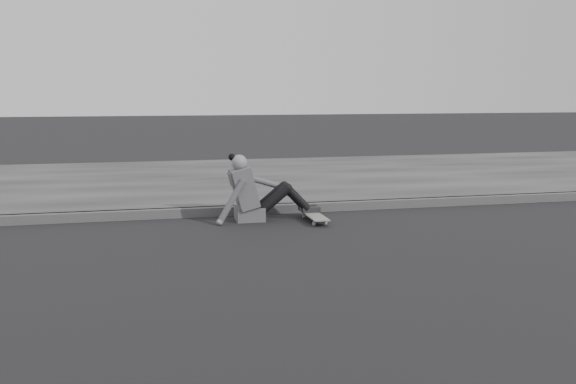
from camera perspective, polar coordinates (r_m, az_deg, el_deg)
The scene contains 5 objects.
ground at distance 7.26m, azimuth 19.65°, elevation -4.78°, with size 80.00×80.00×0.00m, color black.
curb at distance 9.47m, azimuth 11.23°, elevation -0.95°, with size 24.00×0.16×0.12m, color #444444.
sidewalk at distance 12.25m, azimuth 5.41°, elevation 1.39°, with size 24.00×6.00×0.12m, color #353535.
skateboard at distance 8.27m, azimuth 2.35°, elevation -2.14°, with size 0.20×0.78×0.09m.
seated_woman at distance 8.29m, azimuth -2.99°, elevation -0.08°, with size 1.38×0.46×0.88m.
Camera 1 is at (-3.89, -5.91, 1.65)m, focal length 40.00 mm.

